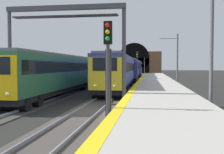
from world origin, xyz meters
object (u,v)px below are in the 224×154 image
(railway_signal_far, at_px, (145,64))
(overhead_signal_gantry, at_px, (65,30))
(train_main_approaching, at_px, (130,69))
(catenary_mast_far, at_px, (211,47))
(railway_signal_mid, at_px, (137,65))
(train_adjacent_platform, at_px, (82,71))
(railway_signal_near, at_px, (108,63))
(catenary_mast_near, at_px, (177,60))

(railway_signal_far, distance_m, overhead_signal_gantry, 69.96)
(train_main_approaching, bearing_deg, catenary_mast_far, 11.51)
(train_main_approaching, xyz_separation_m, overhead_signal_gantry, (-30.91, 2.47, 3.17))
(railway_signal_mid, bearing_deg, catenary_mast_far, 13.62)
(train_adjacent_platform, height_order, catenary_mast_far, catenary_mast_far)
(train_adjacent_platform, xyz_separation_m, overhead_signal_gantry, (-14.19, -2.47, 3.25))
(railway_signal_near, xyz_separation_m, railway_signal_far, (76.50, -0.00, 0.41))
(train_adjacent_platform, bearing_deg, railway_signal_far, 173.52)
(railway_signal_near, relative_size, railway_signal_far, 0.87)
(train_adjacent_platform, distance_m, overhead_signal_gantry, 14.77)
(railway_signal_far, relative_size, overhead_signal_gantry, 0.63)
(overhead_signal_gantry, bearing_deg, train_adjacent_platform, 9.87)
(train_adjacent_platform, height_order, overhead_signal_gantry, overhead_signal_gantry)
(railway_signal_mid, bearing_deg, railway_signal_far, -180.00)
(train_main_approaching, height_order, railway_signal_mid, railway_signal_mid)
(railway_signal_near, height_order, railway_signal_mid, railway_signal_mid)
(catenary_mast_near, relative_size, catenary_mast_far, 0.94)
(railway_signal_near, xyz_separation_m, overhead_signal_gantry, (6.70, 4.27, 2.52))
(train_adjacent_platform, bearing_deg, catenary_mast_far, 37.20)
(train_main_approaching, height_order, railway_signal_near, railway_signal_near)
(railway_signal_near, height_order, catenary_mast_far, catenary_mast_far)
(train_adjacent_platform, relative_size, railway_signal_near, 7.83)
(railway_signal_mid, bearing_deg, train_adjacent_platform, -46.89)
(overhead_signal_gantry, distance_m, catenary_mast_near, 20.49)
(train_main_approaching, distance_m, railway_signal_near, 37.66)
(train_main_approaching, relative_size, catenary_mast_near, 8.14)
(railway_signal_mid, distance_m, catenary_mast_near, 6.08)
(train_main_approaching, xyz_separation_m, railway_signal_mid, (-10.42, -1.80, 0.72))
(catenary_mast_far, bearing_deg, train_main_approaching, 12.42)
(train_main_approaching, distance_m, overhead_signal_gantry, 31.17)
(railway_signal_mid, distance_m, catenary_mast_far, 23.33)
(overhead_signal_gantry, bearing_deg, catenary_mast_far, -102.49)
(train_main_approaching, relative_size, railway_signal_mid, 11.66)
(railway_signal_mid, relative_size, railway_signal_far, 0.89)
(train_adjacent_platform, distance_m, catenary_mast_far, 20.49)
(train_adjacent_platform, relative_size, overhead_signal_gantry, 4.28)
(railway_signal_near, bearing_deg, catenary_mast_far, 129.63)
(catenary_mast_near, bearing_deg, railway_signal_far, 6.03)
(overhead_signal_gantry, height_order, catenary_mast_far, catenary_mast_far)
(railway_signal_near, distance_m, catenary_mast_near, 25.25)
(train_adjacent_platform, distance_m, railway_signal_near, 21.97)
(overhead_signal_gantry, bearing_deg, railway_signal_far, -3.50)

